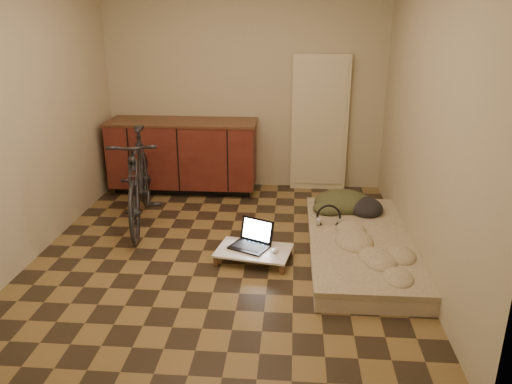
# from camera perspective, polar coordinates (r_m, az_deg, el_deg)

# --- Properties ---
(room_shell) EXTENTS (3.50, 4.00, 2.60)m
(room_shell) POSITION_cam_1_polar(r_m,az_deg,el_deg) (4.41, -3.91, 8.51)
(room_shell) COLOR brown
(room_shell) RESTS_ON ground
(cabinets) EXTENTS (1.84, 0.62, 0.91)m
(cabinets) POSITION_cam_1_polar(r_m,az_deg,el_deg) (6.37, -8.27, 4.17)
(cabinets) COLOR black
(cabinets) RESTS_ON ground
(appliance_panel) EXTENTS (0.70, 0.10, 1.70)m
(appliance_panel) POSITION_cam_1_polar(r_m,az_deg,el_deg) (6.36, 7.28, 7.76)
(appliance_panel) COLOR beige
(appliance_panel) RESTS_ON ground
(bicycle) EXTENTS (0.82, 1.79, 1.12)m
(bicycle) POSITION_cam_1_polar(r_m,az_deg,el_deg) (5.41, -13.29, 2.02)
(bicycle) COLOR black
(bicycle) RESTS_ON ground
(futon) EXTENTS (1.00, 2.07, 0.18)m
(futon) POSITION_cam_1_polar(r_m,az_deg,el_deg) (4.84, 12.02, -5.99)
(futon) COLOR beige
(futon) RESTS_ON ground
(clothing_pile) EXTENTS (0.65, 0.55, 0.26)m
(clothing_pile) POSITION_cam_1_polar(r_m,az_deg,el_deg) (5.42, 10.55, -0.54)
(clothing_pile) COLOR #3A4025
(clothing_pile) RESTS_ON futon
(headphones) EXTENTS (0.28, 0.25, 0.18)m
(headphones) POSITION_cam_1_polar(r_m,az_deg,el_deg) (4.99, 8.31, -2.70)
(headphones) COLOR black
(headphones) RESTS_ON futon
(lap_desk) EXTENTS (0.73, 0.54, 0.11)m
(lap_desk) POSITION_cam_1_polar(r_m,az_deg,el_deg) (4.61, -0.27, -6.75)
(lap_desk) COLOR brown
(lap_desk) RESTS_ON ground
(laptop) EXTENTS (0.43, 0.42, 0.23)m
(laptop) POSITION_cam_1_polar(r_m,az_deg,el_deg) (4.66, -0.46, -5.61)
(laptop) COLOR black
(laptop) RESTS_ON lap_desk
(mouse) EXTENTS (0.08, 0.11, 0.04)m
(mouse) POSITION_cam_1_polar(r_m,az_deg,el_deg) (4.56, 2.20, -6.65)
(mouse) COLOR silver
(mouse) RESTS_ON lap_desk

